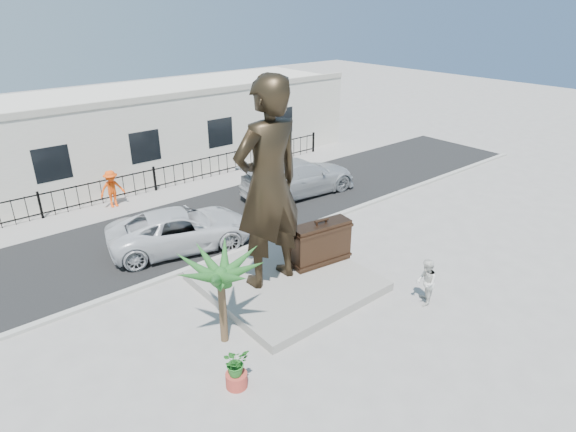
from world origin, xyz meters
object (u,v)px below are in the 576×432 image
at_px(tourist, 426,282).
at_px(car_white, 181,229).
at_px(suitcase, 321,243).
at_px(statue, 268,185).

xyz_separation_m(tourist, car_white, (-4.17, 8.50, 0.01)).
bearing_deg(suitcase, car_white, 130.10).
height_order(suitcase, tourist, suitcase).
relative_size(tourist, car_white, 0.28).
distance_m(suitcase, tourist, 3.90).
relative_size(suitcase, car_white, 0.39).
bearing_deg(tourist, statue, -92.85).
distance_m(statue, car_white, 5.48).
bearing_deg(car_white, tourist, -138.55).
distance_m(suitcase, car_white, 5.67).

